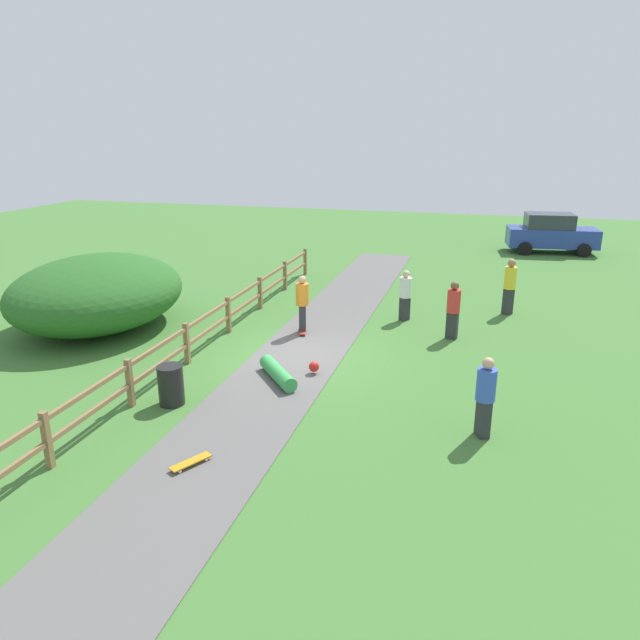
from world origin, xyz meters
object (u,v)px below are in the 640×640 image
at_px(skater_fallen, 280,372).
at_px(bystander_white, 405,293).
at_px(skater_riding, 302,301).
at_px(bystander_yellow, 510,284).
at_px(parked_car_blue, 551,233).
at_px(bystander_blue, 485,394).
at_px(trash_bin, 171,385).
at_px(skateboard_loose, 191,462).
at_px(bystander_red, 453,308).
at_px(bush_large, 97,293).

xyz_separation_m(skater_fallen, bystander_white, (2.21, 5.56, 0.69)).
relative_size(skater_riding, bystander_yellow, 0.94).
relative_size(bystander_white, parked_car_blue, 0.37).
relative_size(bystander_yellow, bystander_blue, 1.11).
bearing_deg(parked_car_blue, bystander_white, -112.69).
height_order(trash_bin, skateboard_loose, trash_bin).
height_order(bystander_yellow, parked_car_blue, parked_car_blue).
distance_m(trash_bin, skater_riding, 5.53).
xyz_separation_m(bystander_yellow, bystander_red, (-1.60, -2.96, -0.08)).
bearing_deg(parked_car_blue, skateboard_loose, -109.26).
distance_m(bush_large, parked_car_blue, 21.50).
bearing_deg(bystander_red, skater_riding, -170.45).
height_order(bystander_blue, parked_car_blue, parked_car_blue).
height_order(bush_large, bystander_red, bush_large).
height_order(bystander_white, bystander_blue, bystander_blue).
bearing_deg(bystander_red, bystander_blue, -80.24).
distance_m(bystander_white, bystander_red, 2.09).
distance_m(trash_bin, bystander_blue, 6.66).
bearing_deg(bystander_blue, bystander_red, 99.76).
bearing_deg(skater_fallen, bystander_red, 47.92).
bearing_deg(bystander_blue, bystander_yellow, 85.82).
xyz_separation_m(trash_bin, skateboard_loose, (1.61, -2.19, -0.36)).
xyz_separation_m(skater_fallen, parked_car_blue, (7.58, 18.40, 0.76)).
distance_m(skateboard_loose, bystander_white, 9.97).
distance_m(bystander_yellow, bystander_red, 3.36).
distance_m(skateboard_loose, bystander_blue, 5.71).
xyz_separation_m(bush_large, skater_fallen, (6.67, -2.30, -0.90)).
bearing_deg(bystander_white, bystander_red, -41.26).
xyz_separation_m(skater_riding, skater_fallen, (0.53, -3.46, -0.79)).
relative_size(trash_bin, skater_riding, 0.52).
bearing_deg(bush_large, trash_bin, -41.07).
bearing_deg(trash_bin, bystander_blue, 3.43).
distance_m(skater_fallen, bystander_red, 5.69).
xyz_separation_m(trash_bin, skater_riding, (1.35, 5.34, 0.54)).
relative_size(skater_fallen, bystander_blue, 0.92).
relative_size(skater_riding, bystander_red, 1.02).
distance_m(bush_large, bystander_blue, 12.03).
bearing_deg(trash_bin, skateboard_loose, -53.69).
bearing_deg(bystander_red, bush_large, -169.76).
bearing_deg(bystander_yellow, skater_riding, -148.10).
distance_m(bystander_white, bystander_blue, 7.48).
bearing_deg(bystander_blue, skateboard_loose, -152.78).
xyz_separation_m(skater_fallen, bystander_blue, (4.75, -1.48, 0.71)).
relative_size(bystander_yellow, parked_car_blue, 0.42).
bearing_deg(skater_fallen, skateboard_loose, -93.80).
bearing_deg(trash_bin, bush_large, 138.93).
xyz_separation_m(bush_large, bystander_yellow, (12.05, 4.84, -0.08)).
height_order(bush_large, trash_bin, bush_large).
height_order(trash_bin, parked_car_blue, parked_car_blue).
bearing_deg(bystander_red, bystander_yellow, 61.50).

